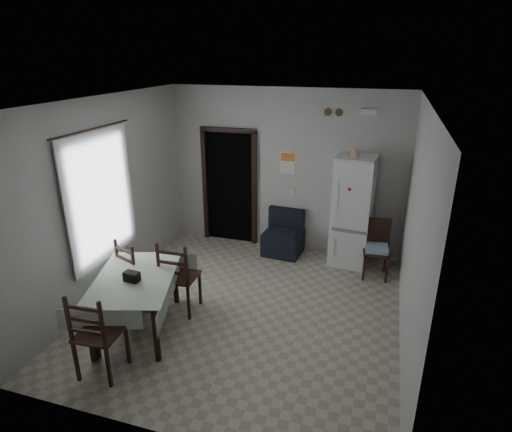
{
  "coord_description": "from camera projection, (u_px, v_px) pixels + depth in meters",
  "views": [
    {
      "loc": [
        1.68,
        -4.94,
        3.45
      ],
      "look_at": [
        0.0,
        0.5,
        1.25
      ],
      "focal_mm": 30.0,
      "sensor_mm": 36.0,
      "label": 1
    }
  ],
  "objects": [
    {
      "name": "fridge",
      "position": [
        352.0,
        212.0,
        7.15
      ],
      "size": [
        0.67,
        0.67,
        1.89
      ],
      "primitive_type": null,
      "rotation": [
        0.0,
        0.0,
        -0.11
      ],
      "color": "white",
      "rests_on": "ground"
    },
    {
      "name": "window_recess",
      "position": [
        94.0,
        197.0,
        5.97
      ],
      "size": [
        0.1,
        1.2,
        1.6
      ],
      "primitive_type": "cube",
      "color": "silver",
      "rests_on": "ground"
    },
    {
      "name": "doorway",
      "position": [
        234.0,
        184.0,
        8.2
      ],
      "size": [
        1.06,
        0.52,
        2.22
      ],
      "color": "black",
      "rests_on": "ground"
    },
    {
      "name": "dining_chair_far_left",
      "position": [
        138.0,
        271.0,
        6.1
      ],
      "size": [
        0.57,
        0.57,
        1.03
      ],
      "primitive_type": null,
      "rotation": [
        0.0,
        0.0,
        2.76
      ],
      "color": "black",
      "rests_on": "ground"
    },
    {
      "name": "ground",
      "position": [
        246.0,
        309.0,
        6.11
      ],
      "size": [
        4.5,
        4.5,
        0.0
      ],
      "primitive_type": "plane",
      "color": "#B3AB92",
      "rests_on": "ground"
    },
    {
      "name": "tan_cone",
      "position": [
        354.0,
        151.0,
        6.8
      ],
      "size": [
        0.23,
        0.23,
        0.17
      ],
      "primitive_type": "cone",
      "rotation": [
        0.0,
        0.0,
        -0.12
      ],
      "color": "tan",
      "rests_on": "fridge"
    },
    {
      "name": "black_bag",
      "position": [
        132.0,
        277.0,
        5.32
      ],
      "size": [
        0.2,
        0.14,
        0.12
      ],
      "primitive_type": "cube",
      "rotation": [
        0.0,
        0.0,
        -0.12
      ],
      "color": "black",
      "rests_on": "dining_table"
    },
    {
      "name": "dining_chair_near_head",
      "position": [
        99.0,
        332.0,
        4.74
      ],
      "size": [
        0.49,
        0.49,
        1.08
      ],
      "primitive_type": null,
      "rotation": [
        0.0,
        0.0,
        3.2
      ],
      "color": "black",
      "rests_on": "ground"
    },
    {
      "name": "navy_seat",
      "position": [
        283.0,
        233.0,
        7.67
      ],
      "size": [
        0.71,
        0.69,
        0.79
      ],
      "primitive_type": null,
      "rotation": [
        0.0,
        0.0,
        -0.08
      ],
      "color": "black",
      "rests_on": "ground"
    },
    {
      "name": "curtain",
      "position": [
        101.0,
        198.0,
        5.94
      ],
      "size": [
        0.02,
        1.45,
        1.85
      ],
      "primitive_type": "cube",
      "color": "silver",
      "rests_on": "ground"
    },
    {
      "name": "wall_front",
      "position": [
        159.0,
        307.0,
        3.58
      ],
      "size": [
        4.2,
        0.02,
        2.9
      ],
      "primitive_type": null,
      "color": "beige",
      "rests_on": "ground"
    },
    {
      "name": "emergency_light",
      "position": [
        369.0,
        112.0,
        6.79
      ],
      "size": [
        0.25,
        0.07,
        0.09
      ],
      "primitive_type": "cube",
      "color": "white",
      "rests_on": "ground"
    },
    {
      "name": "calendar",
      "position": [
        288.0,
        163.0,
        7.51
      ],
      "size": [
        0.28,
        0.02,
        0.4
      ],
      "primitive_type": "cube",
      "color": "white",
      "rests_on": "ground"
    },
    {
      "name": "calendar_image",
      "position": [
        288.0,
        157.0,
        7.47
      ],
      "size": [
        0.24,
        0.01,
        0.14
      ],
      "primitive_type": "cube",
      "color": "orange",
      "rests_on": "ground"
    },
    {
      "name": "vent_right",
      "position": [
        339.0,
        112.0,
        6.95
      ],
      "size": [
        0.12,
        0.03,
        0.12
      ],
      "primitive_type": "cylinder",
      "rotation": [
        1.57,
        0.0,
        0.0
      ],
      "color": "brown",
      "rests_on": "ground"
    },
    {
      "name": "dining_table",
      "position": [
        137.0,
        303.0,
        5.56
      ],
      "size": [
        1.36,
        1.69,
        0.77
      ],
      "primitive_type": null,
      "rotation": [
        0.0,
        0.0,
        0.3
      ],
      "color": "#A3B49A",
      "rests_on": "ground"
    },
    {
      "name": "dining_chair_far_right",
      "position": [
        180.0,
        275.0,
        5.92
      ],
      "size": [
        0.48,
        0.48,
        1.1
      ],
      "primitive_type": null,
      "rotation": [
        0.0,
        0.0,
        3.17
      ],
      "color": "black",
      "rests_on": "ground"
    },
    {
      "name": "ceiling",
      "position": [
        244.0,
        101.0,
        5.07
      ],
      "size": [
        4.2,
        4.5,
        0.02
      ],
      "primitive_type": null,
      "color": "white",
      "rests_on": "ground"
    },
    {
      "name": "vent_left",
      "position": [
        328.0,
        112.0,
        7.0
      ],
      "size": [
        0.12,
        0.03,
        0.12
      ],
      "primitive_type": "cylinder",
      "rotation": [
        1.57,
        0.0,
        0.0
      ],
      "color": "brown",
      "rests_on": "ground"
    },
    {
      "name": "wall_right",
      "position": [
        414.0,
        234.0,
        5.01
      ],
      "size": [
        0.02,
        4.5,
        2.9
      ],
      "primitive_type": null,
      "color": "beige",
      "rests_on": "ground"
    },
    {
      "name": "corner_chair",
      "position": [
        376.0,
        250.0,
        6.85
      ],
      "size": [
        0.45,
        0.45,
        0.95
      ],
      "primitive_type": null,
      "rotation": [
        0.0,
        0.0,
        0.09
      ],
      "color": "black",
      "rests_on": "ground"
    },
    {
      "name": "wall_left",
      "position": [
        107.0,
        200.0,
        6.17
      ],
      "size": [
        0.02,
        4.5,
        2.9
      ],
      "primitive_type": null,
      "color": "beige",
      "rests_on": "ground"
    },
    {
      "name": "wall_back",
      "position": [
        285.0,
        172.0,
        7.59
      ],
      "size": [
        4.2,
        0.02,
        2.9
      ],
      "primitive_type": null,
      "color": "beige",
      "rests_on": "ground"
    },
    {
      "name": "light_switch",
      "position": [
        293.0,
        191.0,
        7.67
      ],
      "size": [
        0.08,
        0.02,
        0.12
      ],
      "primitive_type": "cube",
      "color": "beige",
      "rests_on": "ground"
    },
    {
      "name": "curtain_rod",
      "position": [
        92.0,
        129.0,
        5.59
      ],
      "size": [
        0.02,
        1.6,
        0.02
      ],
      "primitive_type": "cylinder",
      "rotation": [
        1.57,
        0.0,
        0.0
      ],
      "color": "black",
      "rests_on": "ground"
    }
  ]
}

